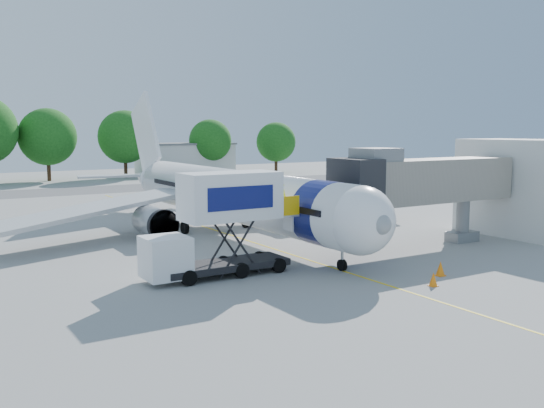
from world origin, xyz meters
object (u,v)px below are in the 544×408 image
jet_bridge (416,182)px  ground_tug (403,298)px  catering_hiloader (219,225)px  aircraft (227,195)px

jet_bridge → ground_tug: bearing=-136.7°
catering_hiloader → aircraft: bearing=60.6°
jet_bridge → catering_hiloader: (-14.26, -0.00, -1.58)m
aircraft → jet_bridge: 13.77m
jet_bridge → aircraft: bearing=125.7°
jet_bridge → ground_tug: size_ratio=3.26×
jet_bridge → catering_hiloader: 14.35m
catering_hiloader → ground_tug: 10.99m
aircraft → catering_hiloader: (-6.27, -11.12, -0.19)m
aircraft → catering_hiloader: aircraft is taller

